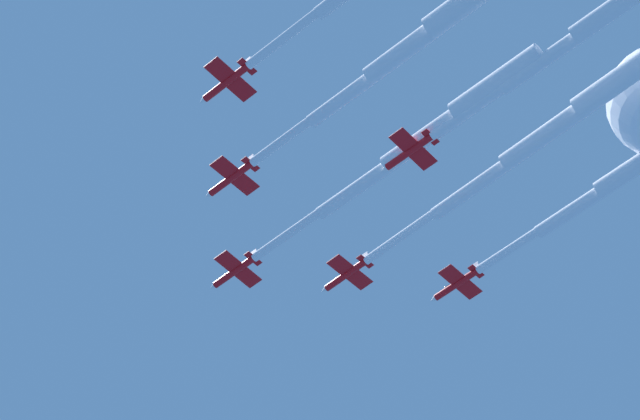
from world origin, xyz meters
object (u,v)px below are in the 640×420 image
(jet_starboard_mid, at_px, (634,166))
(jet_lead, at_px, (427,135))
(jet_port_outer, at_px, (618,4))
(jet_starboard_inner, at_px, (548,132))
(jet_port_inner, at_px, (403,50))

(jet_starboard_mid, bearing_deg, jet_lead, -165.15)
(jet_port_outer, bearing_deg, jet_starboard_mid, 80.48)
(jet_lead, relative_size, jet_starboard_mid, 1.13)
(jet_lead, height_order, jet_starboard_inner, jet_starboard_inner)
(jet_port_inner, xyz_separation_m, jet_starboard_inner, (21.44, 15.99, 1.27))
(jet_port_outer, bearing_deg, jet_lead, 141.28)
(jet_lead, height_order, jet_port_outer, jet_lead)
(jet_lead, relative_size, jet_port_outer, 1.05)
(jet_starboard_inner, distance_m, jet_starboard_mid, 15.07)
(jet_port_inner, distance_m, jet_port_outer, 30.63)
(jet_starboard_inner, relative_size, jet_starboard_mid, 1.14)
(jet_starboard_inner, bearing_deg, jet_port_outer, -69.73)
(jet_lead, height_order, jet_starboard_mid, jet_starboard_mid)
(jet_lead, xyz_separation_m, jet_port_inner, (-3.25, -14.57, 0.37))
(jet_lead, relative_size, jet_port_inner, 1.14)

